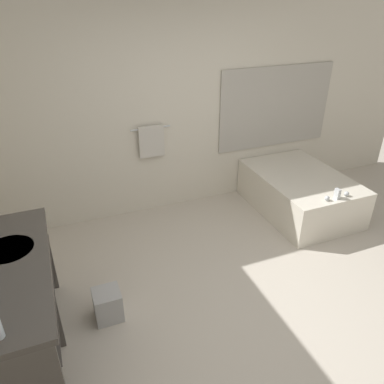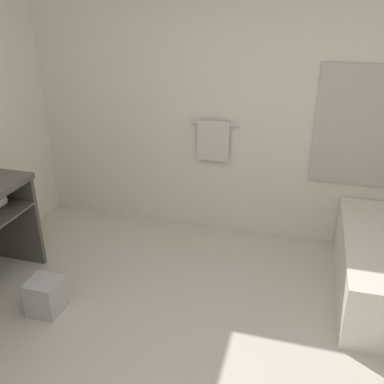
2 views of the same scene
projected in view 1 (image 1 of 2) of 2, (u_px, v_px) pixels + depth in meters
ground_plane at (254, 315)px, 3.45m from camera, size 16.00×16.00×0.00m
wall_back_with_blinds at (176, 108)px, 4.64m from camera, size 7.40×0.13×2.70m
vanity_counter at (15, 290)px, 2.79m from camera, size 0.57×1.55×0.91m
bathtub at (299, 191)px, 4.97m from camera, size 1.05×1.51×0.63m
waste_bin at (108, 305)px, 3.37m from camera, size 0.24×0.24×0.29m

